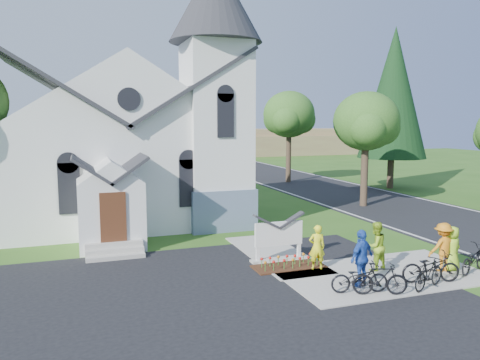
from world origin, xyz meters
name	(u,v)px	position (x,y,z in m)	size (l,w,h in m)	color
ground	(353,285)	(0.00, 0.00, 0.00)	(120.00, 120.00, 0.00)	#305D1A
parking_lot	(142,347)	(-7.00, -2.00, 0.01)	(20.00, 16.00, 0.02)	black
road	(357,197)	(10.00, 15.00, 0.01)	(8.00, 90.00, 0.02)	black
sidewalk	(383,274)	(1.50, 0.50, 0.03)	(7.00, 4.00, 0.05)	#A39E93
church	(131,121)	(-5.48, 12.48, 5.25)	(12.35, 12.00, 13.00)	white
church_sign	(279,234)	(-1.20, 3.20, 1.03)	(2.20, 0.40, 1.70)	#A39E93
flower_bed	(289,267)	(-1.20, 2.30, 0.04)	(2.60, 1.10, 0.07)	#3D2210
tree_road_near	(366,122)	(8.50, 12.00, 5.21)	(4.00, 4.00, 7.05)	#3A2B20
tree_road_mid	(289,115)	(9.00, 24.00, 5.78)	(4.40, 4.40, 7.80)	#3A2B20
conifer	(394,93)	(15.00, 18.00, 7.39)	(5.20, 5.20, 12.40)	#3A2B20
distant_hills	(159,142)	(3.36, 56.33, 2.17)	(61.00, 10.00, 5.60)	#896D4D
cyclist_0	(317,247)	(-0.38, 1.73, 0.85)	(0.58, 0.38, 1.59)	yellow
bike_0	(359,278)	(-0.28, -0.77, 0.51)	(0.62, 1.76, 0.93)	black
cyclist_1	(376,246)	(1.50, 0.95, 0.91)	(0.84, 0.65, 1.72)	#95C124
bike_1	(380,279)	(0.19, -1.13, 0.55)	(0.47, 1.66, 1.00)	black
cyclist_2	(362,258)	(0.10, -0.28, 0.97)	(1.07, 0.45, 1.83)	#234EB3
bike_2	(431,267)	(2.42, -0.74, 0.55)	(0.67, 1.92, 1.01)	black
cyclist_3	(443,247)	(3.64, 0.07, 0.91)	(1.10, 0.64, 1.71)	orange
bike_3	(429,274)	(1.94, -1.20, 0.54)	(0.46, 1.64, 0.98)	black
cyclist_4	(452,248)	(4.00, 0.02, 0.83)	(0.77, 0.50, 1.57)	#A4D828
bike_4	(473,259)	(4.55, -0.40, 0.53)	(0.64, 1.83, 0.96)	black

